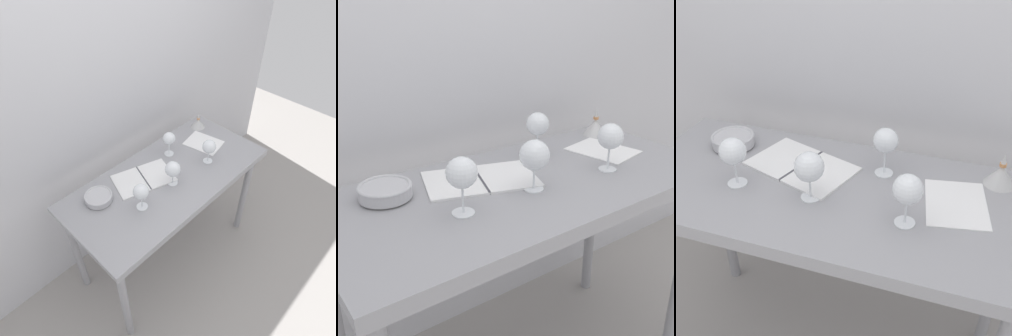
{
  "view_description": "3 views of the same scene",
  "coord_description": "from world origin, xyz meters",
  "views": [
    {
      "loc": [
        -1.08,
        -1.05,
        2.35
      ],
      "look_at": [
        0.01,
        0.0,
        0.96
      ],
      "focal_mm": 33.87,
      "sensor_mm": 36.0,
      "label": 1
    },
    {
      "loc": [
        -0.85,
        -1.06,
        1.51
      ],
      "look_at": [
        -0.07,
        0.02,
        0.95
      ],
      "focal_mm": 46.13,
      "sensor_mm": 36.0,
      "label": 2
    },
    {
      "loc": [
        0.46,
        -1.14,
        1.78
      ],
      "look_at": [
        0.06,
        0.02,
        0.98
      ],
      "focal_mm": 46.98,
      "sensor_mm": 36.0,
      "label": 3
    }
  ],
  "objects": [
    {
      "name": "back_wall",
      "position": [
        0.0,
        0.49,
        1.3
      ],
      "size": [
        3.8,
        0.04,
        2.6
      ],
      "primitive_type": "cube",
      "color": "silver",
      "rests_on": "ground_plane"
    },
    {
      "name": "wine_glass_near_right",
      "position": [
        0.3,
        -0.1,
        1.02
      ],
      "size": [
        0.09,
        0.09,
        0.17
      ],
      "color": "white",
      "rests_on": "steel_counter"
    },
    {
      "name": "wine_glass_near_left",
      "position": [
        -0.3,
        -0.08,
        1.03
      ],
      "size": [
        0.09,
        0.09,
        0.18
      ],
      "color": "white",
      "rests_on": "steel_counter"
    },
    {
      "name": "steel_counter",
      "position": [
        0.0,
        -0.01,
        0.79
      ],
      "size": [
        1.4,
        0.65,
        0.9
      ],
      "color": "#929298",
      "rests_on": "ground_plane"
    },
    {
      "name": "tasting_sheet_upper",
      "position": [
        0.44,
        0.05,
        0.9
      ],
      "size": [
        0.24,
        0.29,
        0.0
      ],
      "primitive_type": "cube",
      "rotation": [
        0.0,
        0.0,
        0.19
      ],
      "color": "white",
      "rests_on": "steel_counter"
    },
    {
      "name": "tasting_bowl",
      "position": [
        -0.45,
        0.15,
        0.93
      ],
      "size": [
        0.17,
        0.17,
        0.05
      ],
      "color": "beige",
      "rests_on": "steel_counter"
    },
    {
      "name": "wine_glass_near_center",
      "position": [
        -0.02,
        -0.07,
        1.02
      ],
      "size": [
        0.1,
        0.1,
        0.17
      ],
      "color": "white",
      "rests_on": "steel_counter"
    },
    {
      "name": "open_notebook",
      "position": [
        -0.13,
        0.09,
        0.9
      ],
      "size": [
        0.43,
        0.34,
        0.01
      ],
      "rotation": [
        0.0,
        0.0,
        -0.31
      ],
      "color": "white",
      "rests_on": "steel_counter"
    },
    {
      "name": "wine_glass_far_right",
      "position": [
        0.17,
        0.15,
        1.03
      ],
      "size": [
        0.09,
        0.09,
        0.18
      ],
      "color": "white",
      "rests_on": "steel_counter"
    },
    {
      "name": "decanter_funnel",
      "position": [
        0.56,
        0.22,
        0.94
      ],
      "size": [
        0.11,
        0.11,
        0.12
      ],
      "color": "#B9B9B9",
      "rests_on": "steel_counter"
    }
  ]
}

